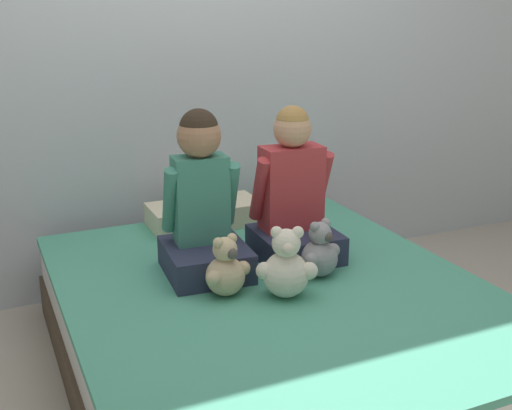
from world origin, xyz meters
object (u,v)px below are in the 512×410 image
object	(u,v)px
bed	(273,330)
teddy_bear_between_children	(287,267)
child_on_left	(202,207)
child_on_right	(293,198)
teddy_bear_held_by_left_child	(226,270)
pillow_at_headboard	(205,214)
teddy_bear_held_by_right_child	(320,253)

from	to	relation	value
bed	teddy_bear_between_children	size ratio (longest dim) A/B	6.88
child_on_left	teddy_bear_between_children	xyz separation A→B (m)	(0.20, -0.35, -0.16)
teddy_bear_between_children	child_on_right	bearing A→B (deg)	83.65
teddy_bear_held_by_left_child	teddy_bear_between_children	xyz separation A→B (m)	(0.20, -0.10, 0.02)
bed	child_on_left	bearing A→B (deg)	128.64
teddy_bear_held_by_left_child	teddy_bear_between_children	size ratio (longest dim) A/B	0.86
child_on_right	pillow_at_headboard	xyz separation A→B (m)	(-0.21, 0.54, -0.20)
child_on_right	pillow_at_headboard	world-z (taller)	child_on_right
child_on_left	teddy_bear_between_children	size ratio (longest dim) A/B	2.41
child_on_left	teddy_bear_held_by_right_child	size ratio (longest dim) A/B	2.82
child_on_right	teddy_bear_held_by_right_child	bearing A→B (deg)	-88.12
teddy_bear_held_by_right_child	pillow_at_headboard	world-z (taller)	teddy_bear_held_by_right_child
bed	child_on_left	xyz separation A→B (m)	(-0.20, 0.25, 0.47)
child_on_right	teddy_bear_between_children	size ratio (longest dim) A/B	2.36
teddy_bear_held_by_left_child	pillow_at_headboard	world-z (taller)	teddy_bear_held_by_left_child
bed	pillow_at_headboard	distance (m)	0.83
teddy_bear_between_children	pillow_at_headboard	xyz separation A→B (m)	(-0.00, 0.89, -0.06)
child_on_left	teddy_bear_held_by_right_child	distance (m)	0.50
teddy_bear_held_by_left_child	teddy_bear_held_by_right_child	distance (m)	0.41
teddy_bear_held_by_right_child	bed	bearing A→B (deg)	159.65
teddy_bear_between_children	pillow_at_headboard	size ratio (longest dim) A/B	0.51
child_on_right	teddy_bear_held_by_right_child	xyz separation A→B (m)	(-0.00, -0.24, -0.16)
child_on_right	bed	bearing A→B (deg)	-128.21
teddy_bear_between_children	bed	bearing A→B (deg)	115.36
teddy_bear_held_by_left_child	pillow_at_headboard	distance (m)	0.82
child_on_right	child_on_left	bearing A→B (deg)	-178.20
bed	teddy_bear_held_by_right_child	size ratio (longest dim) A/B	8.03
teddy_bear_held_by_left_child	teddy_bear_between_children	bearing A→B (deg)	-44.84
teddy_bear_held_by_left_child	pillow_at_headboard	xyz separation A→B (m)	(0.20, 0.79, -0.04)
bed	child_on_right	size ratio (longest dim) A/B	2.91
child_on_left	pillow_at_headboard	xyz separation A→B (m)	(0.20, 0.54, -0.22)
bed	child_on_left	distance (m)	0.57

